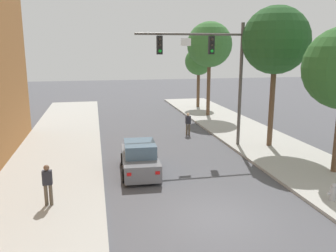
% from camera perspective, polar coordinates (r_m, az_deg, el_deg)
% --- Properties ---
extents(ground_plane, '(120.00, 120.00, 0.00)m').
position_cam_1_polar(ground_plane, '(13.48, 7.95, -14.58)').
color(ground_plane, '#4C4C51').
extents(sidewalk_left, '(5.00, 60.00, 0.15)m').
position_cam_1_polar(sidewalk_left, '(12.97, -21.45, -16.15)').
color(sidewalk_left, '#A8A59E').
rests_on(sidewalk_left, ground).
extents(traffic_signal_mast, '(6.59, 0.38, 7.50)m').
position_cam_1_polar(traffic_signal_mast, '(21.35, 7.26, 10.31)').
color(traffic_signal_mast, '#514C47').
rests_on(traffic_signal_mast, sidewalk_right).
extents(car_lead_grey, '(1.99, 4.31, 1.60)m').
position_cam_1_polar(car_lead_grey, '(17.66, -4.63, -5.33)').
color(car_lead_grey, slate).
rests_on(car_lead_grey, ground).
extents(pedestrian_sidewalk_left_walker, '(0.36, 0.22, 1.64)m').
position_cam_1_polar(pedestrian_sidewalk_left_walker, '(14.38, -19.06, -8.78)').
color(pedestrian_sidewalk_left_walker, brown).
rests_on(pedestrian_sidewalk_left_walker, sidewalk_left).
extents(pedestrian_crossing_road, '(0.36, 0.22, 1.64)m').
position_cam_1_polar(pedestrian_crossing_road, '(25.17, 3.30, 0.52)').
color(pedestrian_crossing_road, brown).
rests_on(pedestrian_crossing_road, ground).
extents(fire_hydrant, '(0.48, 0.24, 0.72)m').
position_cam_1_polar(fire_hydrant, '(15.70, 25.32, -9.68)').
color(fire_hydrant, '#B2B2B7').
rests_on(fire_hydrant, sidewalk_right).
extents(street_tree_second, '(4.03, 4.03, 8.48)m').
position_cam_1_polar(street_tree_second, '(22.26, 17.18, 13.16)').
color(street_tree_second, brown).
rests_on(street_tree_second, sidewalk_right).
extents(street_tree_third, '(3.99, 3.99, 8.35)m').
position_cam_1_polar(street_tree_third, '(31.86, 6.80, 13.02)').
color(street_tree_third, brown).
rests_on(street_tree_third, sidewalk_right).
extents(street_tree_farthest, '(2.82, 2.82, 6.15)m').
position_cam_1_polar(street_tree_farthest, '(36.57, 5.04, 10.42)').
color(street_tree_farthest, brown).
rests_on(street_tree_farthest, sidewalk_right).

